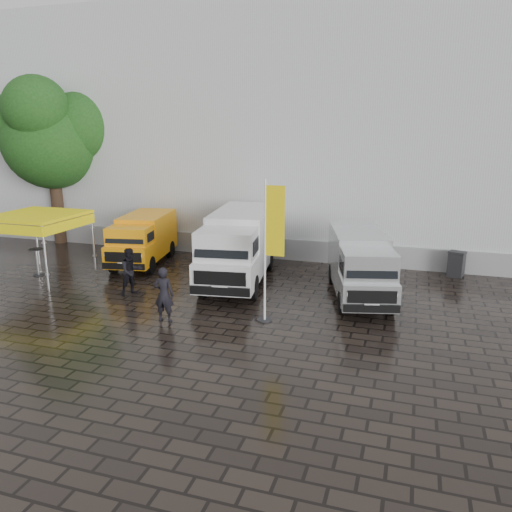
{
  "coord_description": "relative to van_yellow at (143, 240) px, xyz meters",
  "views": [
    {
      "loc": [
        5.28,
        -14.55,
        6.14
      ],
      "look_at": [
        -0.07,
        2.2,
        1.6
      ],
      "focal_mm": 35.0,
      "sensor_mm": 36.0,
      "label": 1
    }
  ],
  "objects": [
    {
      "name": "ground",
      "position": [
        6.46,
        -5.14,
        -1.11
      ],
      "size": [
        120.0,
        120.0,
        0.0
      ],
      "primitive_type": "plane",
      "color": "black",
      "rests_on": "ground"
    },
    {
      "name": "exhibition_hall",
      "position": [
        8.46,
        10.86,
        4.89
      ],
      "size": [
        44.0,
        16.0,
        12.0
      ],
      "primitive_type": "cube",
      "color": "silver",
      "rests_on": "ground"
    },
    {
      "name": "hall_plinth",
      "position": [
        8.46,
        2.81,
        -0.61
      ],
      "size": [
        44.0,
        0.15,
        1.0
      ],
      "primitive_type": "cube",
      "color": "gray",
      "rests_on": "ground"
    },
    {
      "name": "van_yellow",
      "position": [
        0.0,
        0.0,
        0.0
      ],
      "size": [
        2.71,
        5.09,
        2.23
      ],
      "primitive_type": null,
      "rotation": [
        0.0,
        0.0,
        0.18
      ],
      "color": "#FF9C0D",
      "rests_on": "ground"
    },
    {
      "name": "van_white",
      "position": [
        5.1,
        -1.2,
        0.29
      ],
      "size": [
        3.06,
        6.74,
        2.82
      ],
      "primitive_type": null,
      "rotation": [
        0.0,
        0.0,
        0.14
      ],
      "color": "white",
      "rests_on": "ground"
    },
    {
      "name": "van_silver",
      "position": [
        10.0,
        -1.64,
        0.08
      ],
      "size": [
        3.16,
        5.78,
        2.38
      ],
      "primitive_type": null,
      "rotation": [
        0.0,
        0.0,
        0.26
      ],
      "color": "silver",
      "rests_on": "ground"
    },
    {
      "name": "canopy_tent",
      "position": [
        -3.13,
        -3.04,
        1.4
      ],
      "size": [
        3.24,
        3.24,
        2.68
      ],
      "color": "silver",
      "rests_on": "ground"
    },
    {
      "name": "flagpole",
      "position": [
        7.53,
        -5.01,
        1.44
      ],
      "size": [
        0.88,
        0.5,
        4.62
      ],
      "color": "black",
      "rests_on": "ground"
    },
    {
      "name": "tree",
      "position": [
        -6.78,
        2.76,
        4.65
      ],
      "size": [
        5.01,
        5.01,
        8.99
      ],
      "color": "black",
      "rests_on": "ground"
    },
    {
      "name": "cocktail_table",
      "position": [
        -3.36,
        -3.01,
        -0.53
      ],
      "size": [
        0.6,
        0.6,
        1.17
      ],
      "primitive_type": "cylinder",
      "color": "black",
      "rests_on": "ground"
    },
    {
      "name": "wheelie_bin",
      "position": [
        13.64,
        2.3,
        -0.57
      ],
      "size": [
        0.81,
        0.81,
        1.08
      ],
      "primitive_type": "cube",
      "rotation": [
        0.0,
        0.0,
        -0.29
      ],
      "color": "black",
      "rests_on": "ground"
    },
    {
      "name": "person_front",
      "position": [
        4.26,
        -6.05,
        -0.2
      ],
      "size": [
        0.7,
        0.49,
        1.82
      ],
      "primitive_type": "imported",
      "rotation": [
        0.0,
        0.0,
        3.22
      ],
      "color": "black",
      "rests_on": "ground"
    },
    {
      "name": "person_tent",
      "position": [
        1.8,
        -4.0,
        -0.22
      ],
      "size": [
        1.05,
        1.1,
        1.8
      ],
      "primitive_type": "imported",
      "rotation": [
        0.0,
        0.0,
        0.99
      ],
      "color": "black",
      "rests_on": "ground"
    }
  ]
}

